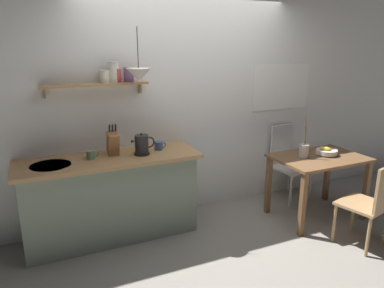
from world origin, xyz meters
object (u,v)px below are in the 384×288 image
Objects in this scene: fruit_bowl at (327,152)px; electric_kettle at (142,145)px; dining_table at (318,166)px; pendant_lamp at (139,75)px; coffee_mug_by_sink at (91,155)px; coffee_mug_spare at (159,146)px; twig_vase at (304,150)px; dining_chair_near at (372,201)px; knife_block at (113,143)px; dining_chair_far at (287,159)px.

electric_kettle is (-2.11, 0.43, 0.21)m from fruit_bowl.
pendant_lamp reaches higher than dining_table.
coffee_mug_spare is at bearing 2.08° from coffee_mug_by_sink.
coffee_mug_spare is (0.72, 0.03, 0.00)m from coffee_mug_by_sink.
coffee_mug_by_sink is (-2.30, 0.46, 0.11)m from twig_vase.
twig_vase is 4.50× the size of coffee_mug_by_sink.
electric_kettle is 2.13× the size of coffee_mug_by_sink.
coffee_mug_by_sink is (-2.62, 0.49, 0.16)m from fruit_bowl.
electric_kettle is 0.52m from coffee_mug_by_sink.
fruit_bowl is 2.16m from electric_kettle.
coffee_mug_spare is 0.25× the size of pendant_lamp.
coffee_mug_spare is 0.80m from pendant_lamp.
fruit_bowl is at bearing 7.05° from dining_table.
dining_chair_near is at bearing -98.59° from fruit_bowl.
dining_chair_near is 2.73× the size of knife_block.
coffee_mug_spare is at bearing 144.07° from dining_chair_near.
fruit_bowl is at bearing 81.41° from dining_chair_near.
dining_table is 0.20m from fruit_bowl.
coffee_mug_spare is (0.21, 0.09, -0.06)m from electric_kettle.
dining_chair_far reaches higher than dining_table.
coffee_mug_spare is at bearing -177.28° from dining_chair_far.
dining_table is at bearing -13.48° from knife_block.
coffee_mug_spare is (0.49, -0.01, -0.09)m from knife_block.
twig_vase is 1.66m from coffee_mug_spare.
coffee_mug_by_sink is at bearing 173.22° from electric_kettle.
dining_chair_far is (0.04, 1.37, 0.02)m from dining_chair_near.
twig_vase reaches higher than dining_chair_near.
twig_vase reaches higher than dining_table.
knife_block is at bearing 166.52° from dining_table.
knife_block is (-2.27, 1.30, 0.53)m from dining_chair_near.
coffee_mug_by_sink is (-2.50, 1.26, 0.45)m from dining_chair_near.
fruit_bowl is at bearing -82.77° from dining_chair_far.
twig_vase is 2.04m from pendant_lamp.
dining_chair_far is (0.04, 0.62, -0.11)m from dining_table.
dining_table is at bearing -16.79° from coffee_mug_spare.
coffee_mug_spare is (-1.77, 0.54, 0.32)m from dining_table.
electric_kettle is at bearing 148.89° from dining_chair_near.
electric_kettle is 0.48× the size of pendant_lamp.
fruit_bowl is 2.45m from knife_block.
pendant_lamp is at bearing 166.56° from dining_table.
dining_chair_near is at bearing -89.77° from dining_table.
electric_kettle is 1.93× the size of coffee_mug_spare.
pendant_lamp is (-1.79, 0.43, 0.88)m from twig_vase.
knife_block reaches higher than coffee_mug_spare.
dining_chair_far is 2.36m from pendant_lamp.
knife_block is 0.63× the size of pendant_lamp.
coffee_mug_spare is at bearing 15.96° from pendant_lamp.
twig_vase reaches higher than coffee_mug_by_sink.
twig_vase reaches higher than coffee_mug_spare.
dining_chair_near is 2.63m from pendant_lamp.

